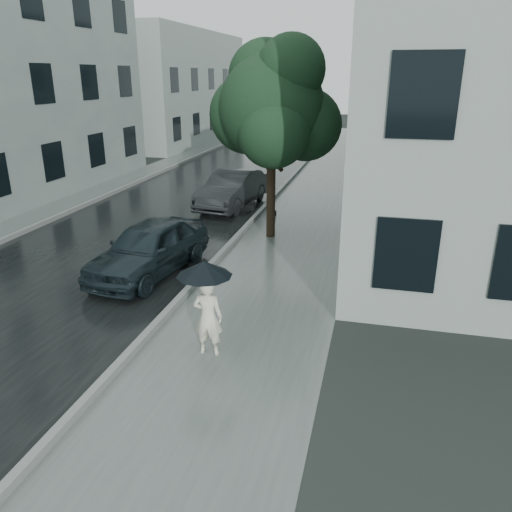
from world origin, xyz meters
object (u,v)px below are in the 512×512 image
(pedestrian, at_px, (208,317))
(lamp_post, at_px, (269,136))
(street_tree, at_px, (273,106))
(car_far, at_px, (233,189))
(car_near, at_px, (149,248))

(pedestrian, height_order, lamp_post, lamp_post)
(pedestrian, distance_m, street_tree, 8.16)
(pedestrian, bearing_deg, car_far, -78.74)
(lamp_post, bearing_deg, car_far, 143.62)
(pedestrian, height_order, car_near, pedestrian)
(lamp_post, xyz_separation_m, car_near, (-1.78, -6.33, -2.19))
(street_tree, height_order, car_near, street_tree)
(pedestrian, height_order, street_tree, street_tree)
(car_near, height_order, car_far, same)
(lamp_post, bearing_deg, car_near, -112.70)
(car_near, bearing_deg, lamp_post, 82.92)
(street_tree, relative_size, car_near, 1.48)
(street_tree, height_order, lamp_post, street_tree)
(lamp_post, distance_m, car_near, 6.93)
(pedestrian, xyz_separation_m, car_near, (-2.80, 3.45, -0.05))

